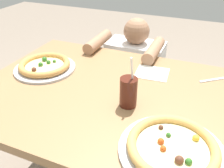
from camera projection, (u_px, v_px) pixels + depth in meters
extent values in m
cube|color=#936D47|center=(109.00, 94.00, 1.09)|extent=(1.20, 0.87, 0.04)
cylinder|color=brown|center=(63.00, 96.00, 1.73)|extent=(0.07, 0.07, 0.71)
cylinder|color=brown|center=(215.00, 135.00, 1.39)|extent=(0.07, 0.07, 0.71)
cylinder|color=#B7B7BC|center=(172.00, 151.00, 0.76)|extent=(0.34, 0.34, 0.01)
cylinder|color=beige|center=(172.00, 148.00, 0.75)|extent=(0.23, 0.23, 0.01)
torus|color=tan|center=(173.00, 146.00, 0.75)|extent=(0.29, 0.29, 0.03)
sphere|color=#BF4C19|center=(163.00, 149.00, 0.74)|extent=(0.02, 0.02, 0.02)
sphere|color=brown|center=(161.00, 127.00, 0.82)|extent=(0.02, 0.02, 0.02)
sphere|color=#BF4C19|center=(161.00, 141.00, 0.77)|extent=(0.02, 0.02, 0.02)
sphere|color=#2D6623|center=(168.00, 135.00, 0.79)|extent=(0.02, 0.02, 0.02)
sphere|color=gold|center=(196.00, 138.00, 0.78)|extent=(0.02, 0.02, 0.02)
sphere|color=brown|center=(179.00, 160.00, 0.70)|extent=(0.03, 0.03, 0.03)
sphere|color=#2D6623|center=(189.00, 162.00, 0.70)|extent=(0.02, 0.02, 0.02)
cylinder|color=#B7B7BC|center=(45.00, 68.00, 1.24)|extent=(0.31, 0.31, 0.01)
cylinder|color=#EFD68C|center=(45.00, 66.00, 1.24)|extent=(0.20, 0.20, 0.01)
torus|color=#C68C47|center=(45.00, 65.00, 1.23)|extent=(0.26, 0.26, 0.03)
sphere|color=#2D6623|center=(54.00, 61.00, 1.27)|extent=(0.02, 0.02, 0.02)
sphere|color=#2D6623|center=(41.00, 64.00, 1.23)|extent=(0.02, 0.02, 0.02)
sphere|color=#2D6623|center=(49.00, 62.00, 1.25)|extent=(0.02, 0.02, 0.02)
sphere|color=#2D6623|center=(44.00, 59.00, 1.28)|extent=(0.03, 0.03, 0.03)
sphere|color=brown|center=(34.00, 70.00, 1.18)|extent=(0.02, 0.02, 0.02)
cylinder|color=#4C1E14|center=(128.00, 92.00, 0.95)|extent=(0.07, 0.07, 0.12)
cylinder|color=white|center=(132.00, 70.00, 0.89)|extent=(0.01, 0.03, 0.11)
cube|color=white|center=(152.00, 73.00, 1.21)|extent=(0.17, 0.16, 0.00)
cube|color=silver|center=(214.00, 80.00, 1.15)|extent=(0.13, 0.11, 0.00)
cylinder|color=#333847|center=(133.00, 101.00, 1.91)|extent=(0.32, 0.32, 0.45)
cube|color=white|center=(135.00, 60.00, 1.72)|extent=(0.39, 0.22, 0.27)
sphere|color=#A37556|center=(137.00, 31.00, 1.60)|extent=(0.18, 0.18, 0.18)
cylinder|color=#A37556|center=(98.00, 42.00, 1.49)|extent=(0.07, 0.28, 0.07)
cylinder|color=#A37556|center=(154.00, 50.00, 1.37)|extent=(0.07, 0.28, 0.07)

